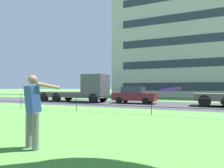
{
  "coord_description": "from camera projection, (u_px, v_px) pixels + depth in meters",
  "views": [
    {
      "loc": [
        4.9,
        2.06,
        1.49
      ],
      "look_at": [
        1.66,
        9.33,
        1.62
      ],
      "focal_mm": 32.64,
      "sensor_mm": 36.0,
      "label": 1
    }
  ],
  "objects": [
    {
      "name": "frisbee",
      "position": [
        171.0,
        89.0,
        2.72
      ],
      "size": [
        0.38,
        0.38,
        0.06
      ],
      "color": "purple"
    },
    {
      "name": "car_maroon_far_left",
      "position": [
        134.0,
        95.0,
        18.74
      ],
      "size": [
        4.03,
        1.88,
        1.54
      ],
      "color": "maroon",
      "rests_on": "ground"
    },
    {
      "name": "apartment_building_background",
      "position": [
        196.0,
        37.0,
        33.0
      ],
      "size": [
        24.43,
        13.4,
        19.32
      ],
      "color": "#B7B2AD",
      "rests_on": "ground"
    },
    {
      "name": "person_thrower",
      "position": [
        33.0,
        109.0,
        4.94
      ],
      "size": [
        0.68,
        0.74,
        1.79
      ],
      "color": "slate",
      "rests_on": "ground"
    },
    {
      "name": "flatbed_truck_left",
      "position": [
        83.0,
        90.0,
        20.69
      ],
      "size": [
        7.36,
        2.61,
        2.75
      ],
      "color": "#4C4C51",
      "rests_on": "ground"
    },
    {
      "name": "park_fence",
      "position": [
        111.0,
        101.0,
        11.85
      ],
      "size": [
        33.48,
        0.04,
        1.0
      ],
      "color": "black",
      "rests_on": "ground"
    },
    {
      "name": "street_strip",
      "position": [
        142.0,
        104.0,
        18.03
      ],
      "size": [
        80.0,
        8.0,
        0.01
      ],
      "primitive_type": "cube",
      "color": "#424247",
      "rests_on": "ground"
    }
  ]
}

